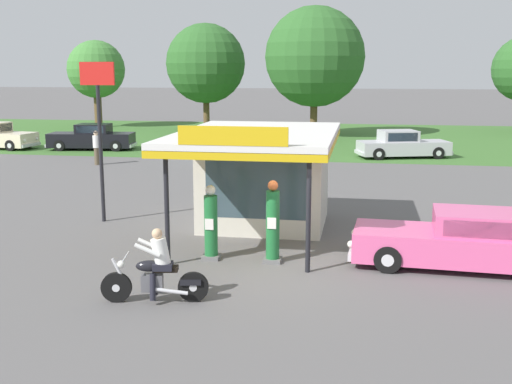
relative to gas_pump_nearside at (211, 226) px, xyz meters
The scene contains 15 objects.
ground_plane 2.09m from the gas_pump_nearside, ahead, with size 300.00×300.00×0.00m, color #5B5959.
grass_verge_strip 29.75m from the gas_pump_nearside, 86.40° to the left, with size 120.00×24.00×0.01m, color #3D6B2D.
service_station_kiosk 3.71m from the gas_pump_nearside, 77.27° to the left, with size 4.37×6.88×3.49m.
gas_pump_nearside is the anchor object (origin of this frame).
gas_pump_offside 1.59m from the gas_pump_nearside, ahead, with size 0.44×0.44×2.09m.
motorcycle_with_rider 3.17m from the gas_pump_nearside, 97.12° to the right, with size 2.22×0.73×1.58m.
featured_classic_sedan 6.38m from the gas_pump_nearside, ahead, with size 5.66×2.11×1.42m.
parked_car_second_row_spare 20.94m from the gas_pump_nearside, 73.70° to the left, with size 5.34×3.09×1.51m.
parked_car_back_row_far_left 19.46m from the gas_pump_nearside, 102.08° to the left, with size 5.05×2.61×1.53m.
parked_car_back_row_centre_left 23.99m from the gas_pump_nearside, 121.30° to the left, with size 5.35×2.35×1.56m.
bystander_strolling_foreground 17.60m from the gas_pump_nearside, 123.10° to the left, with size 0.38×0.38×1.73m.
tree_oak_right 39.55m from the gas_pump_nearside, 117.60° to the left, with size 4.76×4.76×7.20m.
tree_oak_far_right 35.16m from the gas_pump_nearside, 104.33° to the left, with size 6.23×6.23×8.37m.
tree_oak_centre 30.85m from the gas_pump_nearside, 90.05° to the left, with size 7.10×7.10×9.22m.
roadside_pole_sign 6.05m from the gas_pump_nearside, 142.34° to the left, with size 1.10×0.12×5.00m.
Camera 1 is at (1.87, -14.64, 4.76)m, focal length 43.84 mm.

